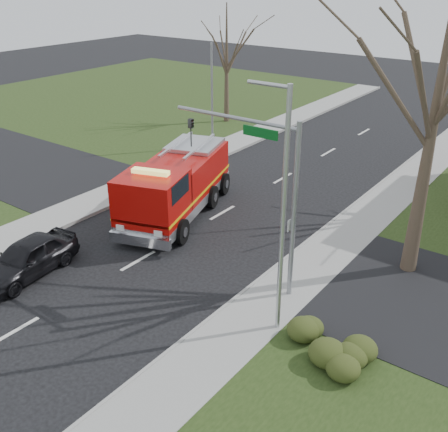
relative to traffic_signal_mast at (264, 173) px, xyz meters
The scene contains 11 objects.
ground 7.18m from the traffic_signal_mast, 163.94° to the right, with size 120.00×120.00×0.00m, color black.
sidewalk_right 4.97m from the traffic_signal_mast, 56.58° to the right, with size 2.40×80.00×0.15m, color gray.
sidewalk_left 12.41m from the traffic_signal_mast, behind, with size 2.40×80.00×0.15m, color gray.
hedge_corner 6.14m from the traffic_signal_mast, 33.41° to the right, with size 2.80×2.00×0.90m, color #2D3D16.
bare_tree_near 6.78m from the traffic_signal_mast, 46.37° to the left, with size 6.00×6.00×12.00m.
bare_tree_left 23.97m from the traffic_signal_mast, 129.43° to the left, with size 4.50×4.50×9.00m.
traffic_signal_mast is the anchor object (origin of this frame).
streetlight_pole 2.78m from the traffic_signal_mast, 46.02° to the right, with size 1.48×0.16×8.40m.
utility_pole_far 17.38m from the traffic_signal_mast, 133.85° to the left, with size 0.14×0.14×7.00m, color gray.
fire_engine 8.19m from the traffic_signal_mast, 156.91° to the left, with size 5.30×8.75×3.34m.
parked_car_maroon 10.17m from the traffic_signal_mast, 148.75° to the right, with size 1.79×4.44×1.51m, color black.
Camera 1 is at (14.42, -13.34, 11.30)m, focal length 42.00 mm.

